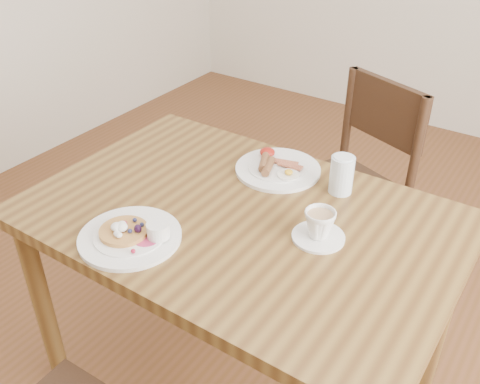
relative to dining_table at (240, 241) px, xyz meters
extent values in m
cube|color=brown|center=(0.00, 0.00, 0.08)|extent=(1.20, 0.80, 0.04)
cylinder|color=brown|center=(-0.54, -0.34, -0.30)|extent=(0.06, 0.06, 0.71)
cylinder|color=brown|center=(0.54, 0.34, -0.30)|extent=(0.06, 0.06, 0.71)
cylinder|color=brown|center=(-0.54, 0.34, -0.30)|extent=(0.06, 0.06, 0.71)
cube|color=black|center=(0.02, 0.70, -0.20)|extent=(0.54, 0.54, 0.04)
cylinder|color=black|center=(-0.21, 0.59, -0.44)|extent=(0.04, 0.04, 0.43)
cylinder|color=black|center=(0.12, 0.46, -0.44)|extent=(0.04, 0.04, 0.43)
cylinder|color=black|center=(-0.08, 0.93, -0.44)|extent=(0.04, 0.04, 0.43)
cylinder|color=black|center=(0.25, 0.80, -0.44)|extent=(0.04, 0.04, 0.43)
cylinder|color=black|center=(0.25, 0.80, 0.01)|extent=(0.04, 0.04, 0.43)
cylinder|color=black|center=(-0.08, 0.93, 0.01)|extent=(0.04, 0.04, 0.43)
cube|color=black|center=(0.09, 0.87, 0.11)|extent=(0.37, 0.17, 0.24)
cylinder|color=white|center=(-0.17, -0.26, 0.10)|extent=(0.27, 0.27, 0.01)
cylinder|color=white|center=(-0.17, -0.26, 0.11)|extent=(0.19, 0.19, 0.01)
cylinder|color=#B22D59|center=(-0.12, -0.25, 0.12)|extent=(0.07, 0.07, 0.00)
cylinder|color=#C68C47|center=(-0.19, -0.27, 0.12)|extent=(0.13, 0.13, 0.01)
ellipsoid|color=white|center=(-0.19, -0.27, 0.14)|extent=(0.03, 0.03, 0.02)
ellipsoid|color=white|center=(-0.18, -0.30, 0.13)|extent=(0.02, 0.02, 0.01)
cylinder|color=white|center=(-0.10, -0.23, 0.13)|extent=(0.06, 0.06, 0.04)
cylinder|color=#591E07|center=(-0.10, -0.23, 0.15)|extent=(0.05, 0.05, 0.00)
sphere|color=black|center=(-0.16, -0.25, 0.14)|extent=(0.02, 0.02, 0.02)
sphere|color=#1E234C|center=(-0.16, -0.23, 0.13)|extent=(0.01, 0.01, 0.01)
sphere|color=#1E234C|center=(-0.19, -0.22, 0.13)|extent=(0.01, 0.01, 0.01)
sphere|color=#B21938|center=(-0.20, -0.25, 0.13)|extent=(0.02, 0.02, 0.02)
sphere|color=black|center=(-0.19, -0.27, 0.14)|extent=(0.02, 0.02, 0.02)
sphere|color=#1E234C|center=(-0.16, -0.28, 0.13)|extent=(0.01, 0.01, 0.01)
sphere|color=#1E234C|center=(-0.11, -0.31, 0.12)|extent=(0.01, 0.01, 0.01)
sphere|color=#B21938|center=(-0.09, -0.27, 0.12)|extent=(0.01, 0.01, 0.01)
sphere|color=black|center=(-0.10, -0.23, 0.12)|extent=(0.02, 0.02, 0.02)
cylinder|color=white|center=(-0.03, 0.26, 0.10)|extent=(0.27, 0.27, 0.01)
cylinder|color=white|center=(-0.03, 0.26, 0.11)|extent=(0.19, 0.19, 0.01)
cylinder|color=brown|center=(-0.07, 0.24, 0.13)|extent=(0.06, 0.10, 0.03)
cylinder|color=brown|center=(-0.05, 0.23, 0.13)|extent=(0.06, 0.10, 0.03)
cube|color=maroon|center=(-0.02, 0.29, 0.12)|extent=(0.08, 0.04, 0.01)
cube|color=maroon|center=(0.00, 0.28, 0.12)|extent=(0.08, 0.03, 0.01)
cylinder|color=white|center=(0.02, 0.23, 0.12)|extent=(0.07, 0.07, 0.00)
ellipsoid|color=yellow|center=(0.02, 0.23, 0.13)|extent=(0.03, 0.03, 0.01)
ellipsoid|color=#A5190F|center=(-0.10, 0.30, 0.13)|extent=(0.05, 0.05, 0.03)
cylinder|color=white|center=(0.23, 0.02, 0.10)|extent=(0.14, 0.14, 0.01)
imported|color=white|center=(0.23, 0.02, 0.15)|extent=(0.12, 0.12, 0.08)
cylinder|color=tan|center=(0.23, 0.02, 0.17)|extent=(0.07, 0.07, 0.00)
cylinder|color=silver|center=(0.18, 0.26, 0.16)|extent=(0.07, 0.07, 0.12)
camera|label=1|loc=(0.69, -1.02, 0.96)|focal=40.00mm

